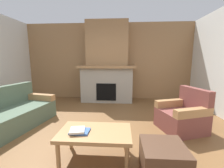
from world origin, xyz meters
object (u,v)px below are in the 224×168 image
Objects in this scene: couch at (9,115)px; ottoman at (163,160)px; fireplace at (107,67)px; armchair at (183,116)px; coffee_table at (95,134)px.

couch is 3.03m from ottoman.
armchair is (1.74, -2.14, -0.87)m from fireplace.
coffee_table is at bearing -87.48° from fireplace.
coffee_table is (1.95, -0.84, 0.09)m from couch.
armchair is 1.91m from coffee_table.
fireplace reaches higher than ottoman.
ottoman is at bearing -73.42° from fireplace.
couch is 3.56m from armchair.
couch reaches higher than ottoman.
armchair is at bearing -50.80° from fireplace.
fireplace is 2.70× the size of coffee_table.
couch is (-1.81, -2.32, -0.88)m from fireplace.
armchair is 1.47m from ottoman.
ottoman is at bearing -21.08° from couch.
armchair is 1.85× the size of ottoman.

